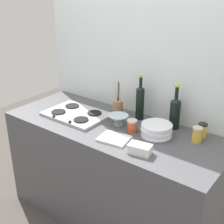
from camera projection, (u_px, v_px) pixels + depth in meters
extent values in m
plane|color=#47423D|center=(112.00, 216.00, 2.75)|extent=(6.00, 6.00, 0.00)
cube|color=#4C4C51|center=(112.00, 174.00, 2.57)|extent=(1.80, 0.70, 0.90)
cube|color=silver|center=(139.00, 82.00, 2.56)|extent=(1.90, 0.06, 2.33)
cube|color=#B2B2B7|center=(76.00, 114.00, 2.57)|extent=(0.52, 0.37, 0.02)
cylinder|color=black|center=(58.00, 112.00, 2.57)|extent=(0.12, 0.12, 0.01)
cylinder|color=black|center=(81.00, 120.00, 2.43)|extent=(0.12, 0.12, 0.01)
cylinder|color=black|center=(72.00, 106.00, 2.69)|extent=(0.12, 0.12, 0.01)
cylinder|color=black|center=(94.00, 113.00, 2.55)|extent=(0.12, 0.12, 0.01)
cylinder|color=black|center=(54.00, 116.00, 2.49)|extent=(0.02, 0.02, 0.02)
cylinder|color=black|center=(70.00, 122.00, 2.39)|extent=(0.02, 0.02, 0.02)
cylinder|color=white|center=(156.00, 135.00, 2.24)|extent=(0.23, 0.23, 0.01)
cylinder|color=white|center=(156.00, 134.00, 2.23)|extent=(0.23, 0.23, 0.01)
cylinder|color=white|center=(156.00, 132.00, 2.23)|extent=(0.23, 0.23, 0.01)
cylinder|color=white|center=(157.00, 131.00, 2.23)|extent=(0.23, 0.23, 0.01)
cylinder|color=white|center=(157.00, 130.00, 2.22)|extent=(0.23, 0.23, 0.01)
cylinder|color=white|center=(156.00, 129.00, 2.22)|extent=(0.23, 0.23, 0.01)
cylinder|color=white|center=(157.00, 127.00, 2.21)|extent=(0.23, 0.23, 0.01)
cylinder|color=white|center=(157.00, 126.00, 2.21)|extent=(0.23, 0.23, 0.01)
cylinder|color=white|center=(157.00, 125.00, 2.20)|extent=(0.23, 0.23, 0.01)
cylinder|color=black|center=(175.00, 115.00, 2.32)|extent=(0.08, 0.08, 0.22)
cone|color=black|center=(176.00, 100.00, 2.27)|extent=(0.08, 0.08, 0.03)
cylinder|color=black|center=(177.00, 92.00, 2.25)|extent=(0.03, 0.03, 0.09)
cylinder|color=gold|center=(177.00, 86.00, 2.22)|extent=(0.03, 0.03, 0.02)
cylinder|color=black|center=(140.00, 104.00, 2.47)|extent=(0.07, 0.07, 0.26)
cone|color=black|center=(141.00, 88.00, 2.42)|extent=(0.07, 0.07, 0.02)
cylinder|color=black|center=(141.00, 82.00, 2.40)|extent=(0.03, 0.03, 0.08)
cylinder|color=gold|center=(141.00, 76.00, 2.38)|extent=(0.03, 0.03, 0.02)
cylinder|color=silver|center=(118.00, 124.00, 2.41)|extent=(0.07, 0.07, 0.01)
cone|color=silver|center=(118.00, 119.00, 2.40)|extent=(0.16, 0.16, 0.07)
cube|color=white|center=(140.00, 149.00, 2.00)|extent=(0.16, 0.11, 0.06)
cylinder|color=#996B4C|center=(118.00, 108.00, 2.55)|extent=(0.08, 0.08, 0.13)
cylinder|color=#B7B7B2|center=(115.00, 96.00, 2.50)|extent=(0.04, 0.02, 0.24)
cylinder|color=#262626|center=(118.00, 96.00, 2.51)|extent=(0.01, 0.02, 0.24)
cylinder|color=#997247|center=(119.00, 96.00, 2.51)|extent=(0.04, 0.04, 0.24)
cylinder|color=gold|center=(197.00, 135.00, 2.14)|extent=(0.07, 0.07, 0.10)
cylinder|color=beige|center=(198.00, 128.00, 2.12)|extent=(0.07, 0.07, 0.01)
cylinder|color=#C64C2D|center=(132.00, 127.00, 2.28)|extent=(0.07, 0.07, 0.09)
cylinder|color=beige|center=(132.00, 121.00, 2.26)|extent=(0.08, 0.08, 0.01)
cylinder|color=gold|center=(202.00, 131.00, 2.21)|extent=(0.06, 0.06, 0.10)
cylinder|color=black|center=(203.00, 124.00, 2.18)|extent=(0.07, 0.07, 0.01)
cube|color=silver|center=(114.00, 139.00, 2.18)|extent=(0.23, 0.20, 0.02)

